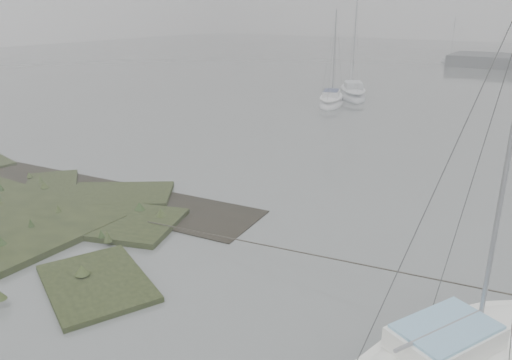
% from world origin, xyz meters
% --- Properties ---
extents(ground, '(160.00, 160.00, 0.00)m').
position_xyz_m(ground, '(0.00, 30.00, 0.00)').
color(ground, slate).
rests_on(ground, ground).
extents(sailboat_white, '(3.33, 5.60, 7.52)m').
position_xyz_m(sailboat_white, '(-5.22, 27.04, 0.23)').
color(sailboat_white, silver).
rests_on(sailboat_white, ground).
extents(sailboat_far_a, '(4.78, 6.32, 8.64)m').
position_xyz_m(sailboat_far_a, '(-5.06, 30.92, 0.27)').
color(sailboat_far_a, '#B4B9BF').
rests_on(sailboat_far_a, ground).
extents(sailboat_far_c, '(4.47, 3.75, 6.27)m').
position_xyz_m(sailboat_far_c, '(-3.96, 62.56, 0.19)').
color(sailboat_far_c, '#B2B8BD').
rests_on(sailboat_far_c, ground).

